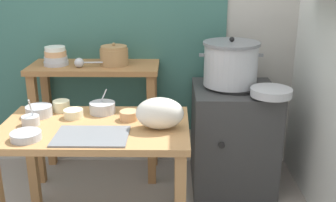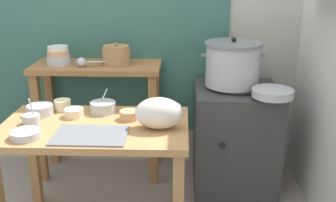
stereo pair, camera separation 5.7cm
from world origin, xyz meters
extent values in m
cube|color=#B2ADA3|center=(0.10, 1.10, 1.30)|extent=(4.40, 0.10, 2.60)
cube|color=#38665B|center=(-0.15, 1.04, 1.35)|extent=(1.90, 0.02, 2.10)
cube|color=#B27F4C|center=(-0.07, 0.08, 0.70)|extent=(1.10, 0.66, 0.04)
cube|color=#B27F4C|center=(-0.57, 0.36, 0.34)|extent=(0.06, 0.06, 0.68)
cube|color=#B27F4C|center=(0.43, 0.36, 0.34)|extent=(0.06, 0.06, 0.68)
cube|color=#9E6B3D|center=(-0.20, 0.83, 0.88)|extent=(0.96, 0.40, 0.04)
cube|color=#9E6B3D|center=(-0.63, 0.68, 0.43)|extent=(0.06, 0.06, 0.86)
cube|color=#9E6B3D|center=(0.23, 0.68, 0.43)|extent=(0.06, 0.06, 0.86)
cube|color=#9E6B3D|center=(-0.63, 0.98, 0.43)|extent=(0.06, 0.06, 0.86)
cube|color=#9E6B3D|center=(0.23, 0.98, 0.43)|extent=(0.06, 0.06, 0.86)
cube|color=#383838|center=(0.84, 0.70, 0.38)|extent=(0.60, 0.60, 0.76)
cylinder|color=black|center=(0.84, 0.70, 0.77)|extent=(0.36, 0.36, 0.02)
cylinder|color=black|center=(0.72, 0.40, 0.45)|extent=(0.04, 0.02, 0.04)
cylinder|color=#B7BABF|center=(0.80, 0.72, 0.93)|extent=(0.38, 0.38, 0.29)
cylinder|color=slate|center=(0.80, 0.72, 1.08)|extent=(0.41, 0.41, 0.02)
sphere|color=black|center=(0.80, 0.72, 1.11)|extent=(0.04, 0.04, 0.04)
cube|color=slate|center=(0.59, 0.72, 1.00)|extent=(0.04, 0.02, 0.02)
cube|color=slate|center=(1.01, 0.72, 1.00)|extent=(0.04, 0.02, 0.02)
cylinder|color=#A37A4C|center=(-0.05, 0.83, 0.96)|extent=(0.21, 0.21, 0.12)
cylinder|color=#A37A4C|center=(-0.05, 0.83, 1.03)|extent=(0.19, 0.19, 0.02)
sphere|color=#A37A4C|center=(-0.05, 0.83, 1.05)|extent=(0.02, 0.02, 0.02)
cylinder|color=#B7BABF|center=(-0.48, 0.82, 0.92)|extent=(0.18, 0.18, 0.03)
cylinder|color=#B7BABF|center=(-0.48, 0.82, 0.95)|extent=(0.17, 0.17, 0.04)
cylinder|color=tan|center=(-0.48, 0.82, 0.99)|extent=(0.16, 0.16, 0.04)
cylinder|color=silver|center=(-0.48, 0.82, 1.02)|extent=(0.15, 0.15, 0.03)
sphere|color=#B7BABF|center=(-0.29, 0.75, 0.94)|extent=(0.07, 0.07, 0.07)
cylinder|color=#B7BABF|center=(-0.15, 0.76, 0.94)|extent=(0.22, 0.03, 0.01)
cube|color=slate|center=(-0.05, -0.09, 0.72)|extent=(0.40, 0.28, 0.01)
ellipsoid|color=silver|center=(0.31, 0.04, 0.81)|extent=(0.27, 0.17, 0.18)
cylinder|color=#B7BABF|center=(1.04, 0.46, 0.81)|extent=(0.27, 0.27, 0.05)
cylinder|color=beige|center=(-0.22, 0.20, 0.75)|extent=(0.12, 0.12, 0.05)
cylinder|color=#337238|center=(-0.22, 0.20, 0.77)|extent=(0.10, 0.10, 0.01)
cylinder|color=#B7BABF|center=(-0.44, 0.08, 0.75)|extent=(0.10, 0.10, 0.06)
cylinder|color=#BFB28C|center=(-0.44, 0.08, 0.77)|extent=(0.09, 0.09, 0.01)
cylinder|color=#B7BABF|center=(-0.43, 0.08, 0.80)|extent=(0.02, 0.08, 0.17)
cylinder|color=#B7BABF|center=(-0.40, -0.13, 0.74)|extent=(0.16, 0.16, 0.04)
cylinder|color=maroon|center=(-0.40, -0.13, 0.76)|extent=(0.14, 0.14, 0.01)
cylinder|color=#B7BABF|center=(-0.06, 0.29, 0.75)|extent=(0.16, 0.16, 0.07)
cylinder|color=maroon|center=(-0.06, 0.29, 0.78)|extent=(0.14, 0.14, 0.01)
cylinder|color=#B7BABF|center=(-0.06, 0.31, 0.79)|extent=(0.08, 0.04, 0.15)
cylinder|color=tan|center=(0.12, 0.17, 0.75)|extent=(0.11, 0.11, 0.05)
cylinder|color=brown|center=(0.12, 0.17, 0.77)|extent=(0.10, 0.10, 0.01)
cylinder|color=silver|center=(0.38, 0.27, 0.75)|extent=(0.10, 0.10, 0.06)
cylinder|color=brown|center=(0.38, 0.27, 0.77)|extent=(0.09, 0.09, 0.01)
cylinder|color=beige|center=(-0.32, 0.32, 0.75)|extent=(0.11, 0.11, 0.07)
cylinder|color=beige|center=(-0.32, 0.32, 0.78)|extent=(0.09, 0.09, 0.01)
cylinder|color=#B7BABF|center=(-0.44, 0.23, 0.75)|extent=(0.16, 0.16, 0.06)
cylinder|color=#337238|center=(-0.44, 0.23, 0.78)|extent=(0.14, 0.14, 0.01)
camera|label=1|loc=(0.39, -2.11, 1.61)|focal=43.28mm
camera|label=2|loc=(0.45, -2.10, 1.61)|focal=43.28mm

